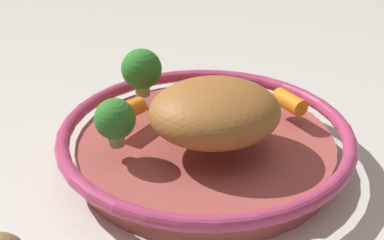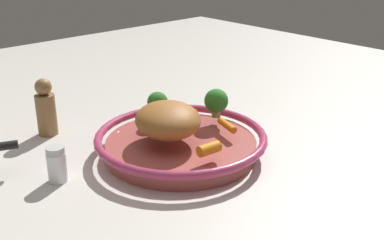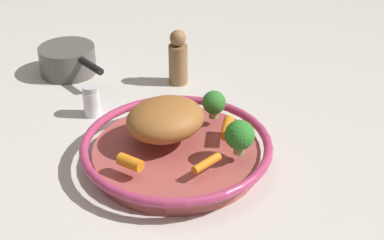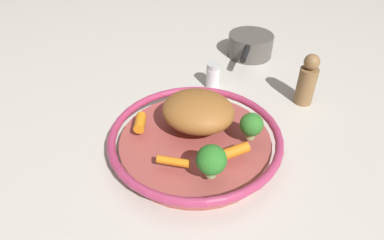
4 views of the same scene
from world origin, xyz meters
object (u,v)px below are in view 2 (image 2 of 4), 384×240
object	(u,v)px
baby_carrot_center	(227,125)
pepper_mill	(46,109)
baby_carrot_near_rim	(209,149)
serving_bowl	(181,143)
salt_shaker	(57,164)
roast_chicken_piece	(168,120)
baby_carrot_back	(185,111)
broccoli_floret_large	(216,101)
broccoli_floret_small	(158,102)

from	to	relation	value
baby_carrot_center	pepper_mill	xyz separation A→B (m)	(0.23, -0.32, 0.00)
baby_carrot_near_rim	pepper_mill	xyz separation A→B (m)	(0.12, -0.38, 0.00)
serving_bowl	salt_shaker	xyz separation A→B (m)	(0.23, -0.07, 0.01)
serving_bowl	pepper_mill	size ratio (longest dim) A/B	2.70
roast_chicken_piece	baby_carrot_back	size ratio (longest dim) A/B	2.77
broccoli_floret_large	broccoli_floret_small	distance (m)	0.12
baby_carrot_back	baby_carrot_center	xyz separation A→B (m)	(-0.01, 0.11, -0.00)
broccoli_floret_small	baby_carrot_near_rim	bearing A→B (deg)	76.17
broccoli_floret_large	broccoli_floret_small	bearing A→B (deg)	-44.43
serving_bowl	baby_carrot_near_rim	size ratio (longest dim) A/B	7.90
broccoli_floret_large	broccoli_floret_small	size ratio (longest dim) A/B	1.14
baby_carrot_center	pepper_mill	world-z (taller)	pepper_mill
baby_carrot_back	baby_carrot_center	size ratio (longest dim) A/B	0.91
serving_bowl	pepper_mill	bearing A→B (deg)	-62.04
roast_chicken_piece	broccoli_floret_small	bearing A→B (deg)	-118.03
baby_carrot_center	broccoli_floret_small	xyz separation A→B (m)	(0.06, -0.15, 0.02)
pepper_mill	baby_carrot_back	bearing A→B (deg)	135.57
baby_carrot_near_rim	salt_shaker	world-z (taller)	baby_carrot_near_rim
baby_carrot_back	pepper_mill	bearing A→B (deg)	-44.43
broccoli_floret_large	serving_bowl	bearing A→B (deg)	7.53
baby_carrot_back	salt_shaker	world-z (taller)	baby_carrot_back
baby_carrot_center	broccoli_floret_large	distance (m)	0.07
baby_carrot_center	serving_bowl	bearing A→B (deg)	-29.44
baby_carrot_back	baby_carrot_center	world-z (taller)	baby_carrot_back
salt_shaker	pepper_mill	xyz separation A→B (m)	(-0.09, -0.21, 0.03)
serving_bowl	broccoli_floret_large	distance (m)	0.13
serving_bowl	salt_shaker	bearing A→B (deg)	-16.23
baby_carrot_center	baby_carrot_near_rim	size ratio (longest dim) A/B	1.32
serving_bowl	baby_carrot_center	world-z (taller)	baby_carrot_center
serving_bowl	baby_carrot_near_rim	world-z (taller)	baby_carrot_near_rim
salt_shaker	broccoli_floret_large	bearing A→B (deg)	171.30
baby_carrot_back	broccoli_floret_small	world-z (taller)	broccoli_floret_small
broccoli_floret_large	broccoli_floret_small	xyz separation A→B (m)	(0.09, -0.09, -0.00)
pepper_mill	baby_carrot_near_rim	bearing A→B (deg)	107.32
baby_carrot_center	pepper_mill	size ratio (longest dim) A/B	0.45
baby_carrot_center	broccoli_floret_small	size ratio (longest dim) A/B	1.06
broccoli_floret_large	roast_chicken_piece	bearing A→B (deg)	2.88
baby_carrot_back	pepper_mill	size ratio (longest dim) A/B	0.41
broccoli_floret_small	roast_chicken_piece	bearing A→B (deg)	61.97
baby_carrot_center	pepper_mill	bearing A→B (deg)	-54.62
broccoli_floret_large	salt_shaker	world-z (taller)	broccoli_floret_large
baby_carrot_back	broccoli_floret_large	size ratio (longest dim) A/B	0.85
baby_carrot_near_rim	broccoli_floret_large	xyz separation A→B (m)	(-0.14, -0.12, 0.02)
baby_carrot_near_rim	salt_shaker	size ratio (longest dim) A/B	0.65
serving_bowl	baby_carrot_center	size ratio (longest dim) A/B	5.97
roast_chicken_piece	baby_carrot_back	bearing A→B (deg)	-149.52
broccoli_floret_small	salt_shaker	world-z (taller)	broccoli_floret_small
salt_shaker	baby_carrot_near_rim	bearing A→B (deg)	139.81
baby_carrot_back	baby_carrot_near_rim	distance (m)	0.20
salt_shaker	baby_carrot_center	bearing A→B (deg)	160.08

